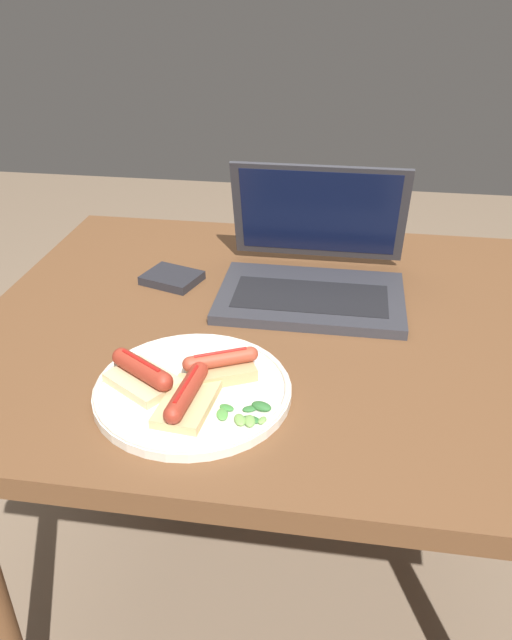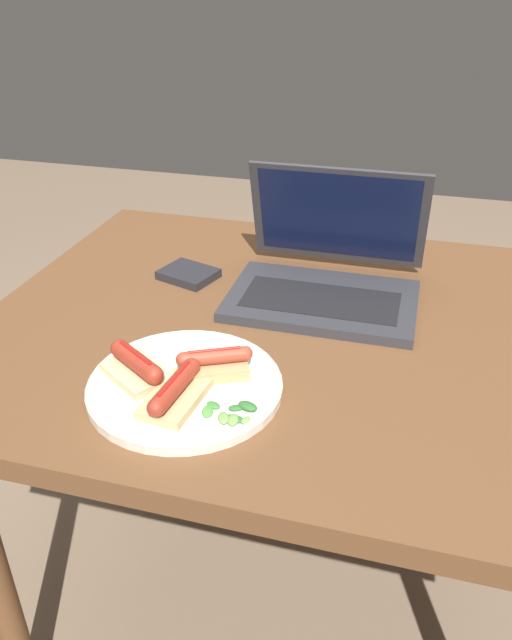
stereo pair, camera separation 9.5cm
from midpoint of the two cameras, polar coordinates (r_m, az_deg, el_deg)
ground_plane at (r=1.57m, az=0.58°, el=-23.69°), size 6.00×6.00×0.00m
desk at (r=1.11m, az=0.75°, el=-3.59°), size 1.08×0.86×0.73m
laptop at (r=1.15m, az=2.89°, el=4.35°), size 0.33×0.29×0.22m
plate at (r=0.90m, az=-8.86°, el=-6.36°), size 0.28×0.28×0.02m
sausage_toast_left at (r=0.90m, az=-6.26°, el=-4.30°), size 0.11×0.09×0.04m
sausage_toast_middle at (r=0.90m, az=-13.35°, el=-4.96°), size 0.12×0.11×0.04m
sausage_toast_right at (r=0.85m, az=-9.55°, el=-7.07°), size 0.08×0.13×0.04m
salad_pile at (r=0.83m, az=-4.16°, el=-8.67°), size 0.08×0.06×0.01m
external_drive at (r=1.21m, az=-9.93°, el=3.75°), size 0.12×0.11×0.02m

